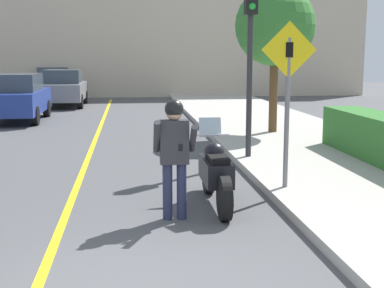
{
  "coord_description": "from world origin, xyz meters",
  "views": [
    {
      "loc": [
        0.36,
        -4.65,
        2.31
      ],
      "look_at": [
        1.32,
        3.53,
        0.95
      ],
      "focal_mm": 50.0,
      "sensor_mm": 36.0,
      "label": 1
    }
  ],
  "objects": [
    {
      "name": "parked_car_grey",
      "position": [
        -2.6,
        20.47,
        0.86
      ],
      "size": [
        1.88,
        4.2,
        1.68
      ],
      "color": "black",
      "rests_on": "ground"
    },
    {
      "name": "building_backdrop",
      "position": [
        0.0,
        26.0,
        3.16
      ],
      "size": [
        28.0,
        1.2,
        6.31
      ],
      "color": "beige",
      "rests_on": "ground"
    },
    {
      "name": "road_center_line",
      "position": [
        -0.6,
        6.0,
        0.0
      ],
      "size": [
        0.12,
        36.0,
        0.01
      ],
      "color": "yellow",
      "rests_on": "ground"
    },
    {
      "name": "parked_car_blue",
      "position": [
        -3.61,
        14.87,
        0.86
      ],
      "size": [
        1.88,
        4.2,
        1.68
      ],
      "color": "black",
      "rests_on": "ground"
    },
    {
      "name": "crossing_sign",
      "position": [
        2.92,
        3.8,
        1.78
      ],
      "size": [
        0.91,
        0.08,
        2.71
      ],
      "color": "slate",
      "rests_on": "sidewalk_curb"
    },
    {
      "name": "motorcycle",
      "position": [
        1.67,
        3.34,
        0.51
      ],
      "size": [
        0.62,
        2.2,
        1.31
      ],
      "color": "black",
      "rests_on": "ground"
    },
    {
      "name": "parked_car_silver",
      "position": [
        -3.72,
        26.04,
        0.86
      ],
      "size": [
        1.88,
        4.2,
        1.68
      ],
      "color": "black",
      "rests_on": "ground"
    },
    {
      "name": "person_biker",
      "position": [
        0.98,
        2.69,
        1.05
      ],
      "size": [
        0.59,
        0.47,
        1.71
      ],
      "color": "#282D4C",
      "rests_on": "ground"
    },
    {
      "name": "traffic_light",
      "position": [
        2.91,
        6.55,
        2.76
      ],
      "size": [
        0.26,
        0.3,
        3.77
      ],
      "color": "#2D2D30",
      "rests_on": "sidewalk_curb"
    },
    {
      "name": "street_tree",
      "position": [
        4.45,
        10.23,
        3.12
      ],
      "size": [
        2.25,
        2.25,
        4.12
      ],
      "color": "brown",
      "rests_on": "sidewalk_curb"
    }
  ]
}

